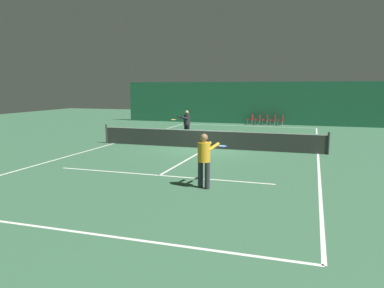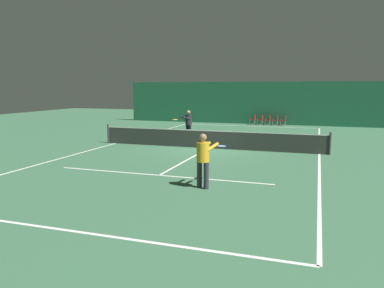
{
  "view_description": "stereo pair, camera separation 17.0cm",
  "coord_description": "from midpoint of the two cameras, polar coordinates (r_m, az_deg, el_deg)",
  "views": [
    {
      "loc": [
        5.18,
        -18.59,
        3.15
      ],
      "look_at": [
        0.8,
        -5.05,
        0.99
      ],
      "focal_mm": 35.0,
      "sensor_mm": 36.0,
      "label": 1
    },
    {
      "loc": [
        5.34,
        -18.54,
        3.15
      ],
      "look_at": [
        0.8,
        -5.05,
        0.99
      ],
      "focal_mm": 35.0,
      "sensor_mm": 36.0,
      "label": 2
    }
  ],
  "objects": [
    {
      "name": "tennis_net",
      "position": [
        19.48,
        2.77,
        0.83
      ],
      "size": [
        12.0,
        0.1,
        1.07
      ],
      "color": "#2D332D",
      "rests_on": "ground"
    },
    {
      "name": "player_far",
      "position": [
        23.11,
        -0.4,
        3.33
      ],
      "size": [
        1.07,
        1.35,
        1.75
      ],
      "rotation": [
        0.0,
        0.0,
        -2.16
      ],
      "color": "black",
      "rests_on": "ground"
    },
    {
      "name": "court_line_service_near",
      "position": [
        13.62,
        -4.66,
        -4.77
      ],
      "size": [
        8.25,
        0.1,
        0.0
      ],
      "color": "white",
      "rests_on": "ground"
    },
    {
      "name": "court_line_service_far",
      "position": [
        25.71,
        6.67,
        1.54
      ],
      "size": [
        8.25,
        0.1,
        0.0
      ],
      "color": "white",
      "rests_on": "ground"
    },
    {
      "name": "court_line_baseline_far",
      "position": [
        31.08,
        8.78,
        2.72
      ],
      "size": [
        11.0,
        0.1,
        0.0
      ],
      "color": "white",
      "rests_on": "ground"
    },
    {
      "name": "court_line_sideline_left",
      "position": [
        21.69,
        -11.36,
        0.11
      ],
      "size": [
        0.1,
        23.8,
        0.0
      ],
      "color": "white",
      "rests_on": "ground"
    },
    {
      "name": "ground_plane",
      "position": [
        19.55,
        2.76,
        -0.66
      ],
      "size": [
        60.0,
        60.0,
        0.0
      ],
      "primitive_type": "plane",
      "color": "#386647"
    },
    {
      "name": "backdrop_curtain",
      "position": [
        32.88,
        9.45,
        6.18
      ],
      "size": [
        23.0,
        0.12,
        3.62
      ],
      "color": "#1E5B3D",
      "rests_on": "ground"
    },
    {
      "name": "player_near",
      "position": [
        11.71,
        2.21,
        -1.92
      ],
      "size": [
        0.83,
        1.42,
        1.73
      ],
      "rotation": [
        0.0,
        0.0,
        1.21
      ],
      "color": "#2D2D38",
      "rests_on": "ground"
    },
    {
      "name": "court_line_sideline_right",
      "position": [
        18.83,
        19.08,
        -1.48
      ],
      "size": [
        0.1,
        23.8,
        0.0
      ],
      "color": "white",
      "rests_on": "ground"
    },
    {
      "name": "courtside_chair_1",
      "position": [
        32.31,
        10.6,
        3.75
      ],
      "size": [
        0.44,
        0.44,
        0.84
      ],
      "rotation": [
        0.0,
        0.0,
        -1.57
      ],
      "color": "#99999E",
      "rests_on": "ground"
    },
    {
      "name": "court_line_baseline_near",
      "position": [
        9.06,
        -18.84,
        -12.21
      ],
      "size": [
        11.0,
        0.1,
        0.0
      ],
      "color": "white",
      "rests_on": "ground"
    },
    {
      "name": "courtside_chair_3",
      "position": [
        32.15,
        12.84,
        3.66
      ],
      "size": [
        0.44,
        0.44,
        0.84
      ],
      "rotation": [
        0.0,
        0.0,
        -1.57
      ],
      "color": "#99999E",
      "rests_on": "ground"
    },
    {
      "name": "courtside_chair_0",
      "position": [
        32.4,
        9.49,
        3.8
      ],
      "size": [
        0.44,
        0.44,
        0.84
      ],
      "rotation": [
        0.0,
        0.0,
        -1.57
      ],
      "color": "#99999E",
      "rests_on": "ground"
    },
    {
      "name": "courtside_chair_4",
      "position": [
        32.1,
        13.97,
        3.61
      ],
      "size": [
        0.44,
        0.44,
        0.84
      ],
      "rotation": [
        0.0,
        0.0,
        -1.57
      ],
      "color": "#99999E",
      "rests_on": "ground"
    },
    {
      "name": "court_line_centre",
      "position": [
        19.55,
        2.76,
        -0.65
      ],
      "size": [
        0.1,
        12.8,
        0.0
      ],
      "color": "white",
      "rests_on": "ground"
    },
    {
      "name": "courtside_chair_2",
      "position": [
        32.22,
        11.72,
        3.71
      ],
      "size": [
        0.44,
        0.44,
        0.84
      ],
      "rotation": [
        0.0,
        0.0,
        -1.57
      ],
      "color": "#99999E",
      "rests_on": "ground"
    }
  ]
}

